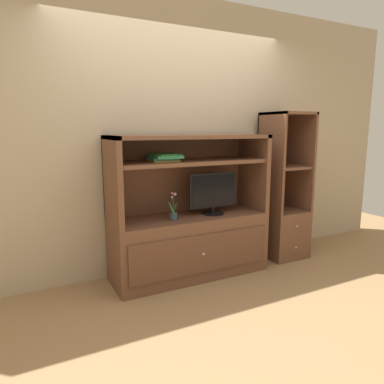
# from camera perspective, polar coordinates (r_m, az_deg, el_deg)

# --- Properties ---
(ground_plane) EXTENTS (8.00, 8.00, 0.00)m
(ground_plane) POSITION_cam_1_polar(r_m,az_deg,el_deg) (3.41, 2.77, -15.56)
(ground_plane) COLOR #99754C
(painted_rear_wall) EXTENTS (6.00, 0.10, 2.80)m
(painted_rear_wall) POSITION_cam_1_polar(r_m,az_deg,el_deg) (3.74, -2.82, 8.94)
(painted_rear_wall) COLOR tan
(painted_rear_wall) RESTS_ON ground_plane
(media_console) EXTENTS (1.59, 0.57, 1.43)m
(media_console) POSITION_cam_1_polar(r_m,az_deg,el_deg) (3.58, -0.40, -6.25)
(media_console) COLOR brown
(media_console) RESTS_ON ground_plane
(tv_monitor) EXTENTS (0.54, 0.23, 0.42)m
(tv_monitor) POSITION_cam_1_polar(r_m,az_deg,el_deg) (3.57, 3.47, -0.13)
(tv_monitor) COLOR black
(tv_monitor) RESTS_ON media_console
(potted_plant) EXTENTS (0.08, 0.10, 0.27)m
(potted_plant) POSITION_cam_1_polar(r_m,az_deg,el_deg) (3.37, -3.07, -3.48)
(potted_plant) COLOR #384C56
(potted_plant) RESTS_ON media_console
(magazine_stack) EXTENTS (0.28, 0.34, 0.07)m
(magazine_stack) POSITION_cam_1_polar(r_m,az_deg,el_deg) (3.33, -4.56, 5.65)
(magazine_stack) COLOR gold
(magazine_stack) RESTS_ON media_console
(bookshelf_tall) EXTENTS (0.47, 0.47, 1.67)m
(bookshelf_tall) POSITION_cam_1_polar(r_m,az_deg,el_deg) (4.23, 14.54, -2.93)
(bookshelf_tall) COLOR brown
(bookshelf_tall) RESTS_ON ground_plane
(upright_book_row) EXTENTS (0.10, 0.17, 0.28)m
(upright_book_row) POSITION_cam_1_polar(r_m,az_deg,el_deg) (4.05, 13.67, 5.67)
(upright_book_row) COLOR teal
(upright_book_row) RESTS_ON bookshelf_tall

